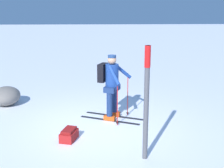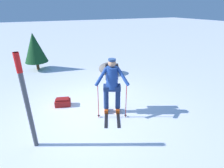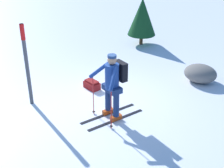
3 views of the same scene
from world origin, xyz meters
The scene contains 6 objects.
ground_plane centered at (0.00, 0.00, 0.00)m, with size 80.00×80.00×0.00m, color white.
skier centered at (0.48, -0.38, 0.99)m, with size 1.12×1.69×1.70m.
dropped_backpack centered at (-0.85, 0.61, 0.12)m, with size 0.55×0.41×0.26m.
trail_marker centered at (-1.77, -0.97, 1.30)m, with size 0.11×0.11×2.24m.
rock_boulder centered at (1.75, 2.76, 0.28)m, with size 1.00×0.85×0.55m, color slate.
pine_tree centered at (-1.37, 4.88, 1.14)m, with size 1.13×1.13×1.88m.
Camera 2 is at (-1.47, -4.64, 3.01)m, focal length 28.00 mm.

